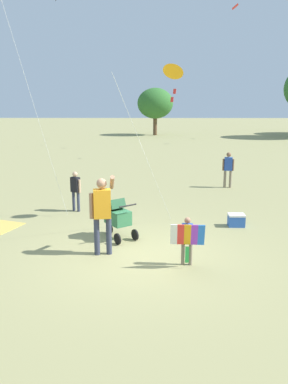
{
  "coord_description": "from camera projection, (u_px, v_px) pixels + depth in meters",
  "views": [
    {
      "loc": [
        0.25,
        -8.6,
        3.53
      ],
      "look_at": [
        0.15,
        0.73,
        1.3
      ],
      "focal_mm": 37.54,
      "sensor_mm": 36.0,
      "label": 1
    }
  ],
  "objects": [
    {
      "name": "cooler_box",
      "position": [
        236.0,
        220.0,
        11.16
      ],
      "size": [
        0.45,
        0.33,
        0.35
      ],
      "color": "#2D5BB7",
      "rests_on": "ground"
    },
    {
      "name": "stroller",
      "position": [
        117.0,
        215.0,
        10.14
      ],
      "size": [
        0.9,
        1.05,
        1.03
      ],
      "color": "black",
      "rests_on": "ground"
    },
    {
      "name": "person_adult_flyer",
      "position": [
        102.0,
        209.0,
        8.98
      ],
      "size": [
        0.58,
        0.59,
        1.85
      ],
      "color": "#33384C",
      "rests_on": "ground"
    },
    {
      "name": "person_sitting_far",
      "position": [
        228.0,
        167.0,
        15.76
      ],
      "size": [
        0.45,
        0.23,
        1.41
      ],
      "color": "#7F705B",
      "rests_on": "ground"
    },
    {
      "name": "person_red_shirt",
      "position": [
        75.0,
        188.0,
        12.51
      ],
      "size": [
        0.36,
        0.29,
        1.27
      ],
      "color": "#33384C",
      "rests_on": "ground"
    },
    {
      "name": "kite_adult_black",
      "position": [
        173.0,
        73.0,
        10.86
      ],
      "size": [
        1.81,
        2.89,
        4.41
      ],
      "color": "#F4A319",
      "rests_on": "ground"
    },
    {
      "name": "ground_plane",
      "position": [
        137.0,
        255.0,
        9.19
      ],
      "size": [
        120.0,
        120.0,
        0.0
      ],
      "primitive_type": "plane",
      "color": "#938E5B"
    },
    {
      "name": "child_with_butterfly_kite",
      "position": [
        187.0,
        237.0,
        8.45
      ],
      "size": [
        0.72,
        0.36,
        1.06
      ],
      "color": "#7F705B",
      "rests_on": "ground"
    }
  ]
}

